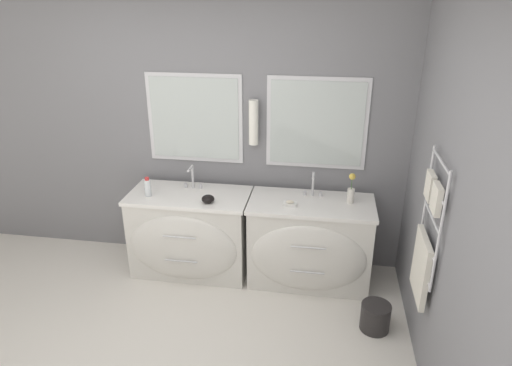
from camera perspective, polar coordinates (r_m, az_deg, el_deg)
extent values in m
cube|color=slate|center=(4.21, -6.11, 6.99)|extent=(5.22, 0.06, 2.60)
cube|color=silver|center=(4.18, -7.65, 8.01)|extent=(0.87, 0.02, 0.81)
cube|color=#B2BCBA|center=(4.17, -7.69, 7.97)|extent=(0.80, 0.01, 0.74)
cube|color=silver|center=(4.01, 7.60, 7.39)|extent=(0.87, 0.02, 0.81)
cube|color=#B2BCBA|center=(4.00, 7.59, 7.35)|extent=(0.80, 0.01, 0.74)
cylinder|color=white|center=(4.01, -0.31, 7.57)|extent=(0.08, 0.08, 0.40)
cube|color=silver|center=(4.06, -0.19, 7.76)|extent=(0.05, 0.02, 0.08)
cube|color=slate|center=(3.17, 22.34, -0.07)|extent=(0.06, 3.78, 2.60)
cylinder|color=silver|center=(2.92, 21.97, -6.01)|extent=(0.02, 0.02, 0.81)
cylinder|color=silver|center=(3.31, 20.45, -2.27)|extent=(0.02, 0.02, 0.81)
cylinder|color=silver|center=(2.97, 22.18, 2.46)|extent=(0.02, 0.45, 0.02)
cylinder|color=silver|center=(3.04, 21.66, -0.85)|extent=(0.02, 0.45, 0.02)
cylinder|color=silver|center=(3.11, 21.16, -4.02)|extent=(0.02, 0.45, 0.02)
cylinder|color=silver|center=(3.20, 20.68, -7.03)|extent=(0.02, 0.45, 0.02)
cylinder|color=silver|center=(3.29, 20.23, -9.87)|extent=(0.02, 0.45, 0.02)
cube|color=silver|center=(3.29, 19.92, -9.86)|extent=(0.04, 0.38, 0.45)
cube|color=silver|center=(2.95, 21.64, -1.87)|extent=(0.04, 0.15, 0.18)
cube|color=silver|center=(3.13, 20.95, -0.36)|extent=(0.04, 0.15, 0.18)
cube|color=silver|center=(4.29, -8.09, -6.30)|extent=(1.05, 0.52, 0.74)
ellipsoid|color=silver|center=(4.07, -9.14, -8.06)|extent=(0.96, 0.11, 0.62)
cube|color=white|center=(4.11, -8.39, -1.59)|extent=(1.08, 0.55, 0.03)
ellipsoid|color=white|center=(4.10, -8.48, -2.04)|extent=(0.33, 0.28, 0.08)
cylinder|color=silver|center=(3.94, -9.57, -6.70)|extent=(0.29, 0.01, 0.01)
cylinder|color=silver|center=(4.06, -9.35, -9.61)|extent=(0.29, 0.01, 0.01)
cube|color=silver|center=(4.12, 6.71, -7.49)|extent=(1.05, 0.52, 0.74)
ellipsoid|color=silver|center=(3.90, 6.52, -9.41)|extent=(0.96, 0.11, 0.62)
cube|color=white|center=(3.94, 6.97, -2.63)|extent=(1.08, 0.55, 0.03)
ellipsoid|color=white|center=(3.93, 6.94, -3.11)|extent=(0.33, 0.28, 0.08)
cylinder|color=silver|center=(3.77, 6.57, -8.04)|extent=(0.29, 0.01, 0.01)
cylinder|color=silver|center=(3.89, 6.41, -11.04)|extent=(0.29, 0.01, 0.01)
cylinder|color=silver|center=(4.19, -7.93, 0.81)|extent=(0.02, 0.02, 0.22)
cylinder|color=silver|center=(4.10, -8.24, 1.79)|extent=(0.02, 0.12, 0.02)
cylinder|color=silver|center=(4.24, -8.76, -0.30)|extent=(0.03, 0.03, 0.04)
cylinder|color=silver|center=(4.20, -6.94, -0.42)|extent=(0.03, 0.03, 0.04)
cylinder|color=silver|center=(4.02, 7.15, -0.11)|extent=(0.02, 0.02, 0.22)
cylinder|color=silver|center=(3.93, 7.18, 0.89)|extent=(0.02, 0.12, 0.02)
cylinder|color=silver|center=(4.06, 6.10, -1.25)|extent=(0.03, 0.03, 0.04)
cylinder|color=silver|center=(4.06, 8.07, -1.38)|extent=(0.03, 0.03, 0.04)
cylinder|color=silver|center=(4.11, -13.38, -0.60)|extent=(0.06, 0.06, 0.15)
cylinder|color=red|center=(4.08, -13.49, 0.52)|extent=(0.04, 0.04, 0.02)
ellipsoid|color=black|center=(3.91, -6.02, -1.99)|extent=(0.11, 0.11, 0.07)
cylinder|color=silver|center=(3.96, 11.74, -1.57)|extent=(0.06, 0.06, 0.13)
cylinder|color=#477238|center=(3.91, 11.88, 0.02)|extent=(0.01, 0.01, 0.11)
sphere|color=#E5BF47|center=(3.89, 11.95, 0.79)|extent=(0.06, 0.06, 0.06)
cube|color=white|center=(3.85, 4.26, -2.66)|extent=(0.11, 0.08, 0.02)
ellipsoid|color=#F2E5CC|center=(3.84, 4.27, -2.36)|extent=(0.07, 0.05, 0.02)
cylinder|color=#282626|center=(3.80, 14.68, -15.88)|extent=(0.23, 0.23, 0.22)
torus|color=#282626|center=(3.74, 14.85, -14.62)|extent=(0.23, 0.23, 0.01)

